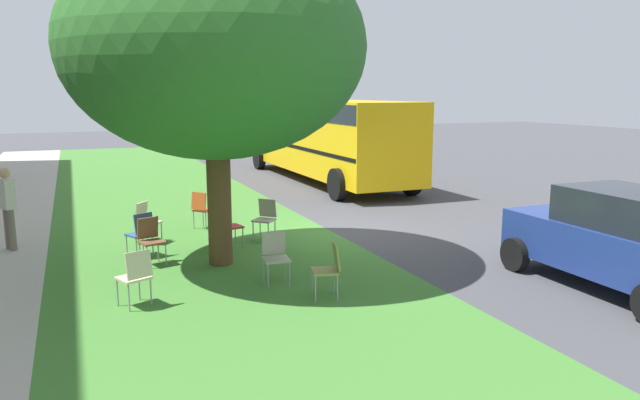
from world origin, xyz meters
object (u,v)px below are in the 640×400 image
chair_2 (228,223)px  pedestrian_1 (8,205)px  chair_0 (141,231)px  chair_8 (329,266)px  chair_5 (150,237)px  chair_4 (146,219)px  chair_6 (202,207)px  school_bus (324,132)px  parked_car (620,239)px  chair_3 (265,216)px  chair_7 (136,274)px  chair_1 (275,254)px  street_tree (215,48)px

chair_2 → pedestrian_1: pedestrian_1 is taller
chair_0 → chair_8: size_ratio=1.00×
chair_5 → chair_8: same height
chair_4 → chair_6: 1.63m
chair_5 → school_bus: 11.45m
chair_6 → pedestrian_1: size_ratio=0.52×
chair_2 → chair_6: 1.97m
chair_4 → chair_8: 5.17m
chair_6 → pedestrian_1: (-0.41, 3.99, 0.41)m
chair_0 → parked_car: size_ratio=0.24×
chair_3 → chair_7: bearing=137.3°
chair_5 → chair_8: size_ratio=1.00×
chair_5 → chair_8: (-2.98, -2.33, 0.00)m
chair_0 → chair_3: 2.69m
chair_5 → chair_7: (-2.26, 0.49, 0.00)m
chair_3 → chair_6: same height
chair_0 → chair_5: size_ratio=1.00×
chair_1 → chair_8: (-1.00, -0.55, 0.00)m
chair_4 → parked_car: 9.05m
chair_3 → chair_8: bearing=176.9°
chair_1 → chair_6: (4.58, 0.29, 0.00)m
school_bus → street_tree: bearing=147.1°
chair_8 → street_tree: bearing=23.9°
chair_0 → chair_4: 1.13m
chair_2 → parked_car: parked_car is taller
chair_1 → pedestrian_1: size_ratio=0.52×
chair_8 → school_bus: size_ratio=0.08×
chair_1 → pedestrian_1: (4.17, 4.29, 0.41)m
chair_0 → chair_2: 1.72m
chair_0 → chair_6: (2.00, -1.59, 0.00)m
street_tree → chair_8: size_ratio=6.74×
parked_car → pedestrian_1: pedestrian_1 is taller
chair_8 → chair_5: bearing=38.0°
chair_3 → parked_car: parked_car is taller
school_bus → pedestrian_1: (-6.63, 9.72, -0.83)m
chair_2 → pedestrian_1: 4.43m
street_tree → pedestrian_1: size_ratio=3.51×
chair_3 → chair_5: same height
chair_7 → chair_8: (-0.72, -2.82, 0.00)m
chair_3 → parked_car: (-5.38, -4.31, 0.32)m
pedestrian_1 → chair_8: bearing=-136.9°
chair_2 → chair_1: bearing=-176.5°
street_tree → chair_5: size_ratio=6.74×
chair_3 → chair_5: size_ratio=1.00×
street_tree → chair_6: (3.04, -0.27, -3.42)m
chair_6 → chair_7: same height
chair_3 → chair_5: 2.75m
school_bus → parked_car: bearing=178.5°
chair_6 → chair_8: size_ratio=1.00×
chair_7 → school_bus: (11.07, -7.70, 1.24)m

